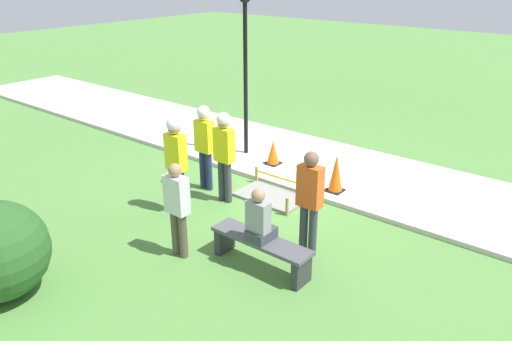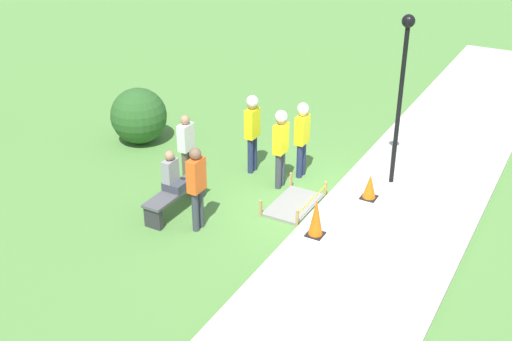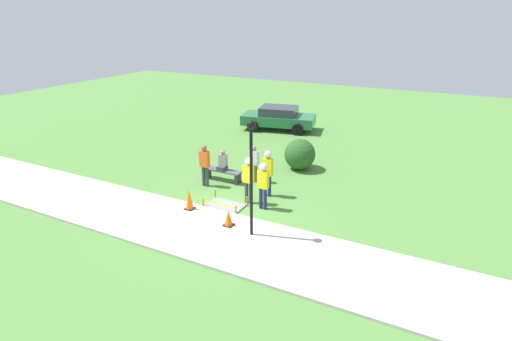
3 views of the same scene
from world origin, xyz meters
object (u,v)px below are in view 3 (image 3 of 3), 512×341
at_px(worker_trainee, 248,176).
at_px(lamppost_near, 251,163).
at_px(traffic_cone_far_patch, 229,218).
at_px(traffic_cone_near_patch, 189,199).
at_px(parked_car_green, 279,118).
at_px(park_bench, 222,173).
at_px(worker_assistant, 263,182).
at_px(bystander_in_orange_shirt, 205,163).
at_px(bystander_in_gray_shirt, 254,162).
at_px(worker_supervisor, 268,169).
at_px(person_seated_on_bench, 223,162).

xyz_separation_m(worker_trainee, lamppost_near, (1.29, -2.22, 1.50)).
bearing_deg(worker_trainee, traffic_cone_far_patch, -81.39).
relative_size(traffic_cone_near_patch, parked_car_green, 0.17).
xyz_separation_m(park_bench, worker_assistant, (2.79, -1.64, 0.75)).
distance_m(worker_assistant, lamppost_near, 2.60).
height_order(traffic_cone_near_patch, traffic_cone_far_patch, traffic_cone_near_patch).
bearing_deg(bystander_in_orange_shirt, traffic_cone_near_patch, -70.60).
relative_size(traffic_cone_near_patch, bystander_in_gray_shirt, 0.49).
relative_size(traffic_cone_far_patch, worker_trainee, 0.31).
bearing_deg(parked_car_green, lamppost_near, -81.72).
bearing_deg(bystander_in_orange_shirt, park_bench, 66.67).
relative_size(park_bench, worker_assistant, 0.95).
height_order(park_bench, parked_car_green, parked_car_green).
relative_size(traffic_cone_far_patch, park_bench, 0.33).
relative_size(worker_assistant, parked_car_green, 0.38).
distance_m(worker_trainee, bystander_in_gray_shirt, 2.17).
relative_size(traffic_cone_far_patch, worker_supervisor, 0.30).
height_order(person_seated_on_bench, worker_assistant, worker_assistant).
bearing_deg(bystander_in_orange_shirt, traffic_cone_far_patch, -44.35).
bearing_deg(bystander_in_orange_shirt, lamppost_near, -37.51).
height_order(worker_trainee, parked_car_green, worker_trainee).
bearing_deg(lamppost_near, worker_assistant, 105.80).
distance_m(person_seated_on_bench, worker_supervisor, 2.53).
height_order(traffic_cone_far_patch, person_seated_on_bench, person_seated_on_bench).
relative_size(person_seated_on_bench, worker_assistant, 0.48).
distance_m(person_seated_on_bench, worker_assistant, 3.27).
bearing_deg(traffic_cone_far_patch, worker_assistant, 77.59).
bearing_deg(park_bench, bystander_in_gray_shirt, 23.88).
height_order(person_seated_on_bench, worker_supervisor, worker_supervisor).
xyz_separation_m(traffic_cone_far_patch, worker_supervisor, (0.06, 2.98, 0.79)).
bearing_deg(parked_car_green, worker_assistant, -80.89).
relative_size(worker_supervisor, worker_trainee, 1.03).
relative_size(traffic_cone_near_patch, bystander_in_orange_shirt, 0.44).
bearing_deg(worker_supervisor, parked_car_green, 111.50).
distance_m(person_seated_on_bench, lamppost_near, 5.32).
xyz_separation_m(worker_trainee, parked_car_green, (-3.32, 10.30, -0.36)).
bearing_deg(lamppost_near, bystander_in_orange_shirt, 142.49).
bearing_deg(bystander_in_gray_shirt, parked_car_green, 106.91).
bearing_deg(park_bench, traffic_cone_near_patch, -81.79).
bearing_deg(worker_assistant, traffic_cone_near_patch, -148.43).
relative_size(person_seated_on_bench, lamppost_near, 0.23).
bearing_deg(traffic_cone_far_patch, person_seated_on_bench, 124.00).
bearing_deg(worker_assistant, person_seated_on_bench, 148.91).
bearing_deg(worker_assistant, bystander_in_orange_shirt, 165.39).
bearing_deg(person_seated_on_bench, worker_assistant, -31.09).
xyz_separation_m(person_seated_on_bench, worker_trainee, (2.08, -1.50, 0.27)).
xyz_separation_m(worker_assistant, parked_car_green, (-4.04, 10.49, -0.33)).
height_order(bystander_in_gray_shirt, lamppost_near, lamppost_near).
xyz_separation_m(traffic_cone_near_patch, lamppost_near, (2.92, -0.59, 2.13)).
relative_size(worker_assistant, bystander_in_orange_shirt, 1.01).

